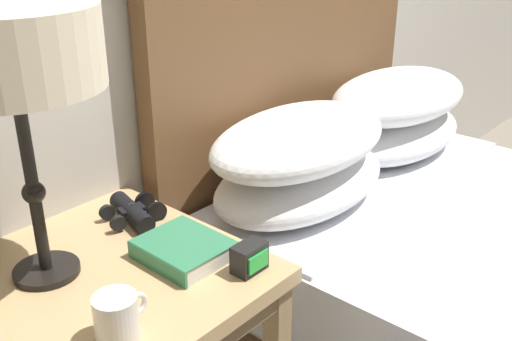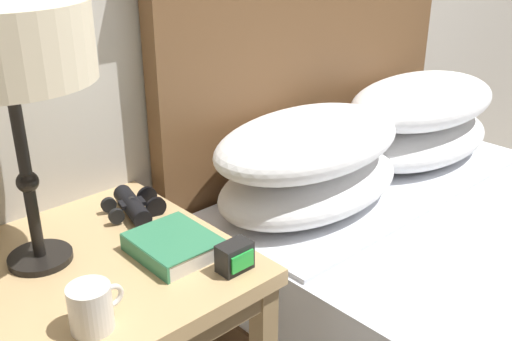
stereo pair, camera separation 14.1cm
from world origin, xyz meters
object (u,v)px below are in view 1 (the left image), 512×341
(table_lamp, at_px, (10,54))
(book_on_nightstand, at_px, (183,250))
(bed, at_px, (502,284))
(binoculars_pair, at_px, (133,212))
(alarm_clock, at_px, (250,258))
(nightstand, at_px, (102,308))
(coffee_mug, at_px, (117,318))

(table_lamp, relative_size, book_on_nightstand, 2.94)
(bed, height_order, book_on_nightstand, bed)
(book_on_nightstand, xyz_separation_m, binoculars_pair, (0.03, 0.21, 0.00))
(bed, bearing_deg, alarm_clock, 158.63)
(book_on_nightstand, height_order, binoculars_pair, binoculars_pair)
(nightstand, relative_size, table_lamp, 1.15)
(table_lamp, xyz_separation_m, alarm_clock, (0.27, -0.30, -0.41))
(nightstand, xyz_separation_m, book_on_nightstand, (0.15, -0.08, 0.10))
(alarm_clock, bearing_deg, bed, -21.37)
(nightstand, height_order, bed, bed)
(bed, distance_m, alarm_clock, 0.84)
(book_on_nightstand, bearing_deg, alarm_clock, -67.76)
(alarm_clock, bearing_deg, nightstand, 133.94)
(alarm_clock, bearing_deg, coffee_mug, 174.13)
(nightstand, bearing_deg, table_lamp, 128.01)
(bed, relative_size, alarm_clock, 25.67)
(nightstand, bearing_deg, binoculars_pair, 33.73)
(bed, distance_m, coffee_mug, 1.12)
(binoculars_pair, xyz_separation_m, alarm_clock, (0.02, -0.34, 0.01))
(book_on_nightstand, distance_m, binoculars_pair, 0.21)
(bed, xyz_separation_m, book_on_nightstand, (-0.78, 0.42, 0.30))
(nightstand, relative_size, binoculars_pair, 3.64)
(book_on_nightstand, height_order, alarm_clock, alarm_clock)
(nightstand, distance_m, book_on_nightstand, 0.20)
(nightstand, relative_size, book_on_nightstand, 3.36)
(table_lamp, bearing_deg, book_on_nightstand, -36.83)
(bed, relative_size, coffee_mug, 17.44)
(book_on_nightstand, xyz_separation_m, coffee_mug, (-0.24, -0.11, 0.02))
(book_on_nightstand, relative_size, alarm_clock, 2.55)
(bed, distance_m, binoculars_pair, 1.03)
(bed, xyz_separation_m, alarm_clock, (-0.73, 0.29, 0.31))
(coffee_mug, height_order, alarm_clock, coffee_mug)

